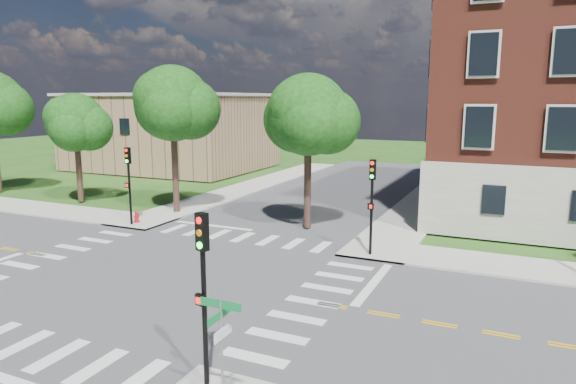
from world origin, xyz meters
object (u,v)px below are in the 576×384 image
at_px(traffic_signal_ne, 372,194).
at_px(street_sign_pole, 222,337).
at_px(traffic_signal_se, 203,277).
at_px(traffic_signal_nw, 129,176).
at_px(fire_hydrant, 137,217).

height_order(traffic_signal_ne, street_sign_pole, traffic_signal_ne).
distance_m(traffic_signal_se, traffic_signal_nw, 19.70).
distance_m(traffic_signal_nw, street_sign_pole, 21.50).
height_order(traffic_signal_se, fire_hydrant, traffic_signal_se).
bearing_deg(traffic_signal_ne, traffic_signal_se, -93.61).
relative_size(traffic_signal_se, street_sign_pole, 1.55).
distance_m(traffic_signal_nw, fire_hydrant, 2.77).
bearing_deg(traffic_signal_nw, street_sign_pole, -43.05).
distance_m(traffic_signal_ne, fire_hydrant, 15.52).
xyz_separation_m(traffic_signal_se, fire_hydrant, (-14.42, 13.98, -2.72)).
bearing_deg(street_sign_pole, traffic_signal_ne, 91.74).
bearing_deg(traffic_signal_nw, traffic_signal_ne, 0.15).
relative_size(traffic_signal_ne, fire_hydrant, 6.40).
bearing_deg(traffic_signal_ne, street_sign_pole, -88.26).
height_order(traffic_signal_ne, traffic_signal_nw, same).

